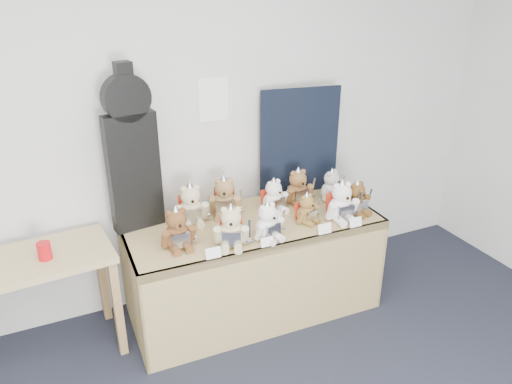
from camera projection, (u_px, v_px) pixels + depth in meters
name	position (u px, v px, depth m)	size (l,w,h in m)	color
room_shell	(214.00, 99.00, 3.37)	(6.00, 6.00, 6.00)	silver
display_table	(257.00, 246.00, 3.37)	(1.73, 0.76, 0.71)	#9C834F
side_table	(38.00, 275.00, 2.98)	(0.91, 0.55, 0.73)	tan
guitar_case	(132.00, 151.00, 3.09)	(0.34, 0.14, 1.07)	black
navy_board	(300.00, 142.00, 3.65)	(0.60, 0.02, 0.80)	black
red_cup	(44.00, 251.00, 2.89)	(0.08, 0.08, 0.11)	red
teddy_front_far_left	(177.00, 230.00, 3.01)	(0.24, 0.19, 0.30)	brown
teddy_front_left	(231.00, 228.00, 3.03)	(0.24, 0.24, 0.30)	beige
teddy_front_centre	(268.00, 223.00, 3.11)	(0.23, 0.21, 0.28)	white
teddy_front_right	(307.00, 210.00, 3.32)	(0.19, 0.18, 0.23)	olive
teddy_front_far_right	(341.00, 203.00, 3.34)	(0.25, 0.21, 0.31)	white
teddy_front_end	(357.00, 200.00, 3.43)	(0.22, 0.20, 0.27)	brown
teddy_back_left	(191.00, 206.00, 3.30)	(0.26, 0.22, 0.31)	beige
teddy_back_centre_left	(224.00, 198.00, 3.42)	(0.25, 0.24, 0.31)	#A27E51
teddy_back_centre_right	(274.00, 197.00, 3.47)	(0.22, 0.20, 0.27)	white
teddy_back_right	(298.00, 188.00, 3.58)	(0.24, 0.19, 0.29)	brown
teddy_back_end	(332.00, 187.00, 3.64)	(0.22, 0.21, 0.26)	white
entry_card_a	(213.00, 253.00, 2.93)	(0.09, 0.00, 0.07)	white
entry_card_b	(267.00, 242.00, 3.05)	(0.08, 0.00, 0.06)	white
entry_card_c	(325.00, 229.00, 3.20)	(0.09, 0.00, 0.07)	white
entry_card_d	(356.00, 222.00, 3.28)	(0.09, 0.00, 0.06)	white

